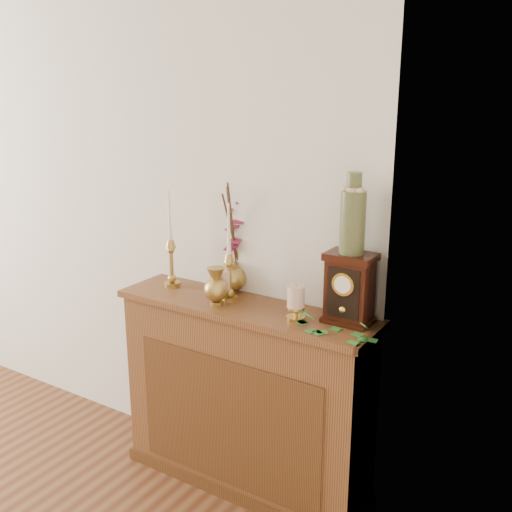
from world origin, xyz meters
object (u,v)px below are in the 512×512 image
Objects in this scene: bud_vase at (216,287)px; ginger_jar at (235,242)px; candlestick_center at (229,270)px; candlestick_left at (171,255)px; ceramic_vase at (353,218)px; mantel_clock at (349,289)px.

ginger_jar reaches higher than bud_vase.
candlestick_center is at bearing -65.72° from ginger_jar.
ceramic_vase is (0.92, 0.03, 0.29)m from candlestick_left.
candlestick_left reaches higher than bud_vase.
candlestick_center is 2.57× the size of bud_vase.
candlestick_center reaches higher than bud_vase.
candlestick_left is 1.60× the size of mantel_clock.
ginger_jar is at bearing 172.93° from mantel_clock.
bud_vase is 0.54× the size of ceramic_vase.
mantel_clock is at bearing 4.91° from candlestick_center.
mantel_clock reaches higher than bud_vase.
ginger_jar is 0.64m from mantel_clock.
ceramic_vase is (0.63, -0.09, 0.21)m from ginger_jar.
ceramic_vase is at bearing 12.98° from bud_vase.
ginger_jar is (-0.05, 0.22, 0.15)m from bud_vase.
bud_vase is 0.59× the size of mantel_clock.
mantel_clock is (0.56, 0.05, -0.00)m from candlestick_center.
bud_vase is 0.33× the size of ginger_jar.
ginger_jar is at bearing 22.47° from candlestick_left.
ginger_jar reaches higher than candlestick_left.
candlestick_center is 0.64m from ceramic_vase.
candlestick_center is 0.18m from ginger_jar.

